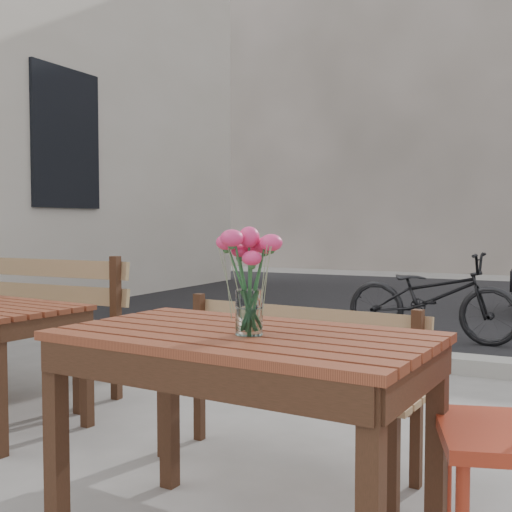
# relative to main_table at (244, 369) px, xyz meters

# --- Properties ---
(street) EXTENTS (30.00, 8.12, 0.12)m
(street) POSITION_rel_main_table_xyz_m (0.07, 5.10, -0.60)
(street) COLOR black
(street) RESTS_ON ground
(main_table) EXTENTS (1.27, 0.81, 0.75)m
(main_table) POSITION_rel_main_table_xyz_m (0.00, 0.00, 0.00)
(main_table) COLOR #612C19
(main_table) RESTS_ON ground
(main_bench) EXTENTS (1.27, 0.49, 0.77)m
(main_bench) POSITION_rel_main_table_xyz_m (-0.17, 0.79, -0.16)
(main_bench) COLOR #9F8052
(main_bench) RESTS_ON ground
(main_vase) EXTENTS (0.19, 0.19, 0.35)m
(main_vase) POSITION_rel_main_table_xyz_m (0.04, -0.05, 0.34)
(main_vase) COLOR white
(main_vase) RESTS_ON main_table
(second_bench) EXTENTS (1.49, 0.45, 0.92)m
(second_bench) POSITION_rel_main_table_xyz_m (-2.27, 1.25, -0.07)
(second_bench) COLOR #9F8052
(second_bench) RESTS_ON ground
(bicycle) EXTENTS (1.62, 0.64, 0.84)m
(bicycle) POSITION_rel_main_table_xyz_m (-0.19, 4.22, -0.21)
(bicycle) COLOR black
(bicycle) RESTS_ON ground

